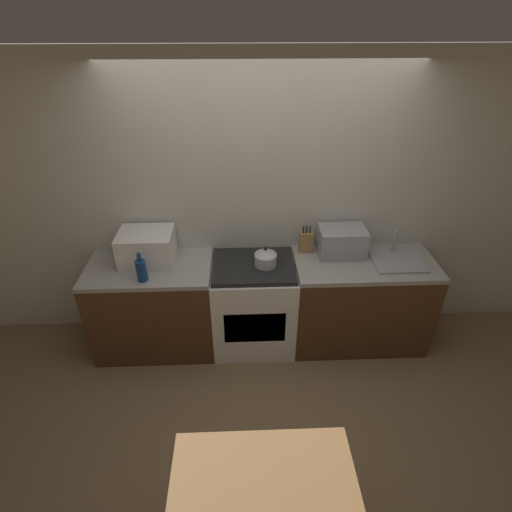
# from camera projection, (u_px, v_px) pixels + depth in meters

# --- Properties ---
(ground_plane) EXTENTS (16.00, 16.00, 0.00)m
(ground_plane) POSITION_uv_depth(u_px,v_px,m) (266.00, 392.00, 3.44)
(ground_plane) COLOR brown
(wall_back) EXTENTS (10.00, 0.06, 2.60)m
(wall_back) POSITION_uv_depth(u_px,v_px,m) (261.00, 206.00, 3.58)
(wall_back) COLOR beige
(wall_back) RESTS_ON ground_plane
(counter_left_run) EXTENTS (1.09, 0.62, 0.90)m
(counter_left_run) POSITION_uv_depth(u_px,v_px,m) (155.00, 307.00, 3.72)
(counter_left_run) COLOR #4C2D19
(counter_left_run) RESTS_ON ground_plane
(counter_right_run) EXTENTS (1.25, 0.62, 0.90)m
(counter_right_run) POSITION_uv_depth(u_px,v_px,m) (359.00, 301.00, 3.78)
(counter_right_run) COLOR #4C2D19
(counter_right_run) RESTS_ON ground_plane
(stove_range) EXTENTS (0.75, 0.62, 0.90)m
(stove_range) POSITION_uv_depth(u_px,v_px,m) (254.00, 304.00, 3.75)
(stove_range) COLOR silver
(stove_range) RESTS_ON ground_plane
(kettle) EXTENTS (0.19, 0.19, 0.19)m
(kettle) POSITION_uv_depth(u_px,v_px,m) (266.00, 257.00, 3.46)
(kettle) COLOR #B7B7BC
(kettle) RESTS_ON stove_range
(microwave) EXTENTS (0.47, 0.36, 0.28)m
(microwave) POSITION_uv_depth(u_px,v_px,m) (147.00, 247.00, 3.49)
(microwave) COLOR silver
(microwave) RESTS_ON counter_left_run
(bottle) EXTENTS (0.09, 0.09, 0.26)m
(bottle) POSITION_uv_depth(u_px,v_px,m) (141.00, 270.00, 3.26)
(bottle) COLOR navy
(bottle) RESTS_ON counter_left_run
(knife_block) EXTENTS (0.12, 0.06, 0.27)m
(knife_block) POSITION_uv_depth(u_px,v_px,m) (306.00, 242.00, 3.63)
(knife_block) COLOR #9E7042
(knife_block) RESTS_ON counter_right_run
(toaster_oven) EXTENTS (0.42, 0.28, 0.26)m
(toaster_oven) POSITION_uv_depth(u_px,v_px,m) (342.00, 242.00, 3.59)
(toaster_oven) COLOR #999BA0
(toaster_oven) RESTS_ON counter_right_run
(sink_basin) EXTENTS (0.44, 0.41, 0.24)m
(sink_basin) POSITION_uv_depth(u_px,v_px,m) (397.00, 259.00, 3.55)
(sink_basin) COLOR #999BA0
(sink_basin) RESTS_ON counter_right_run
(dining_table) EXTENTS (0.98, 0.68, 0.75)m
(dining_table) POSITION_uv_depth(u_px,v_px,m) (264.00, 501.00, 2.07)
(dining_table) COLOR #9E7042
(dining_table) RESTS_ON ground_plane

